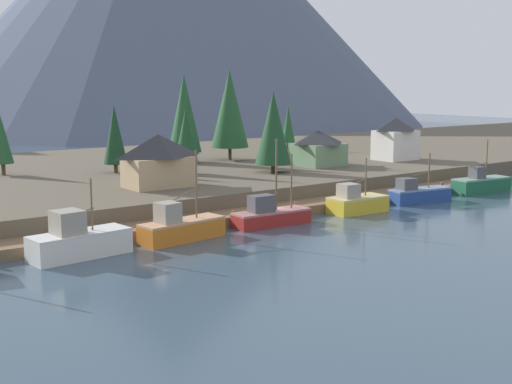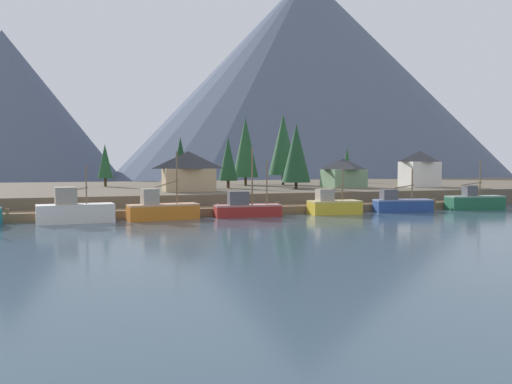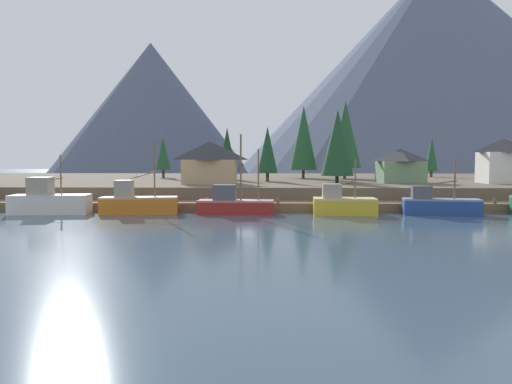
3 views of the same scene
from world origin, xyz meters
name	(u,v)px [view 3 (image 3 of 3)]	position (x,y,z in m)	size (l,w,h in m)	color
ground_plane	(250,201)	(0.00, 20.00, -0.50)	(400.00, 400.00, 1.00)	#384C5B
dock	(243,206)	(0.00, 1.99, 0.50)	(80.00, 4.00, 1.60)	brown
shoreline_bank	(252,185)	(0.00, 32.00, 1.25)	(400.00, 56.00, 2.50)	brown
mountain_west_peak	(151,108)	(-48.61, 154.67, 28.19)	(86.60, 86.60, 56.38)	#4C566B
mountain_central_peak	(436,67)	(72.62, 149.05, 44.32)	(167.95, 167.95, 88.64)	#4C566B
fishing_boat_white	(49,201)	(-20.95, -2.04, 1.37)	(8.44, 3.74, 6.40)	silver
fishing_boat_orange	(137,203)	(-11.30, -1.91, 1.21)	(8.43, 3.50, 8.07)	#CC6B1E
fishing_boat_red	(234,204)	(-0.81, -1.52, 1.06)	(8.28, 2.81, 8.61)	maroon
fishing_boat_yellow	(343,204)	(10.94, -1.82, 1.12)	(6.75, 3.35, 5.90)	gold
fishing_boat_blue	(439,205)	(21.15, -1.81, 1.07)	(8.10, 3.44, 5.85)	navy
house_tan	(210,162)	(-5.25, 13.04, 5.52)	(7.66, 4.78, 5.90)	tan
house_white	(503,161)	(36.22, 15.46, 5.73)	(6.13, 4.80, 6.32)	silver
house_green	(400,165)	(22.25, 17.22, 5.02)	(6.36, 6.17, 4.92)	#6B8E66
conifer_near_left	(163,153)	(-16.36, 33.34, 6.98)	(2.70, 2.70, 7.54)	#4C3823
conifer_near_right	(432,154)	(33.91, 38.08, 6.81)	(2.41, 2.41, 7.53)	#4C3823
conifer_mid_left	(267,150)	(2.76, 20.49, 7.34)	(3.16, 3.16, 8.45)	#4C3823
conifer_mid_right	(304,138)	(9.12, 31.55, 9.68)	(4.82, 4.82, 12.85)	#4C3823
conifer_back_left	(337,143)	(12.76, 15.34, 8.29)	(4.68, 4.68, 10.52)	#4C3823
conifer_back_right	(345,134)	(16.25, 30.36, 10.21)	(5.63, 5.63, 13.52)	#4C3823
conifer_centre	(227,150)	(-4.04, 26.86, 7.44)	(3.03, 3.03, 8.71)	#4C3823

